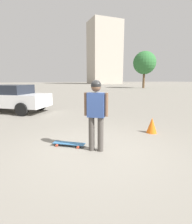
# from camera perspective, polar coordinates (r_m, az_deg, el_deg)

# --- Properties ---
(ground_plane) EXTENTS (220.00, 220.00, 0.00)m
(ground_plane) POSITION_cam_1_polar(r_m,az_deg,el_deg) (4.64, 0.00, -12.41)
(ground_plane) COLOR gray
(person) EXTENTS (0.41, 0.52, 1.80)m
(person) POSITION_cam_1_polar(r_m,az_deg,el_deg) (4.34, 0.00, 0.72)
(person) COLOR #4C4742
(person) RESTS_ON ground_plane
(skateboard) EXTENTS (0.70, 0.86, 0.08)m
(skateboard) POSITION_cam_1_polar(r_m,az_deg,el_deg) (4.96, -8.84, -10.15)
(skateboard) COLOR #336693
(skateboard) RESTS_ON ground_plane
(car_parked_near) EXTENTS (3.87, 4.44, 1.52)m
(car_parked_near) POSITION_cam_1_polar(r_m,az_deg,el_deg) (10.90, -26.02, 4.14)
(car_parked_near) COLOR silver
(car_parked_near) RESTS_ON ground_plane
(building_block_distant) EXTENTS (9.67, 12.15, 24.55)m
(building_block_distant) POSITION_cam_1_polar(r_m,az_deg,el_deg) (75.06, 2.79, 18.63)
(building_block_distant) COLOR #B2A899
(building_block_distant) RESTS_ON ground_plane
(tree_distant) EXTENTS (4.65, 4.65, 7.49)m
(tree_distant) POSITION_cam_1_polar(r_m,az_deg,el_deg) (38.57, 15.57, 15.20)
(tree_distant) COLOR brown
(tree_distant) RESTS_ON ground_plane
(traffic_cone) EXTENTS (0.35, 0.35, 0.53)m
(traffic_cone) POSITION_cam_1_polar(r_m,az_deg,el_deg) (6.30, 17.76, -4.16)
(traffic_cone) COLOR orange
(traffic_cone) RESTS_ON ground_plane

